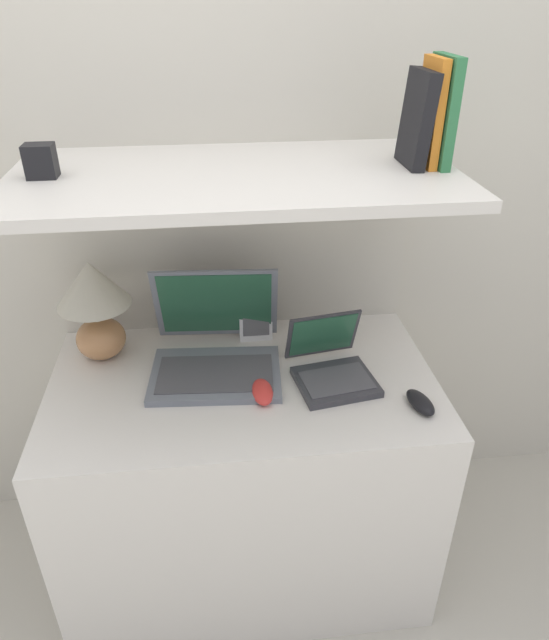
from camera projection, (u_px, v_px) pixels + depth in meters
name	position (u px, v px, depth m)	size (l,w,h in m)	color
wall_back	(230.00, 187.00, 1.72)	(6.00, 0.05, 2.40)	beige
desk	(247.00, 477.00, 1.80)	(1.09, 0.64, 0.76)	silver
back_riser	(237.00, 347.00, 1.95)	(1.09, 0.04, 1.31)	beige
shelf	(235.00, 177.00, 1.39)	(1.09, 0.57, 0.03)	silver
table_lamp	(94.00, 301.00, 1.62)	(0.21, 0.21, 0.31)	#B27A4C
laptop_large	(216.00, 349.00, 1.64)	(0.39, 0.37, 0.27)	slate
laptop_small	(332.00, 367.00, 1.60)	(0.25, 0.26, 0.17)	#333338
computer_mouse	(262.00, 392.00, 1.54)	(0.06, 0.11, 0.03)	red
second_mouse	(420.00, 402.00, 1.50)	(0.08, 0.12, 0.03)	black
router_box	(255.00, 316.00, 1.77)	(0.10, 0.07, 0.15)	white
book_green	(442.00, 112.00, 1.37)	(0.02, 0.15, 0.25)	#2D7042
book_orange	(431.00, 113.00, 1.37)	(0.02, 0.12, 0.25)	orange
book_black	(417.00, 119.00, 1.37)	(0.05, 0.14, 0.22)	black
shelf_gadget	(41.00, 161.00, 1.32)	(0.07, 0.05, 0.08)	black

